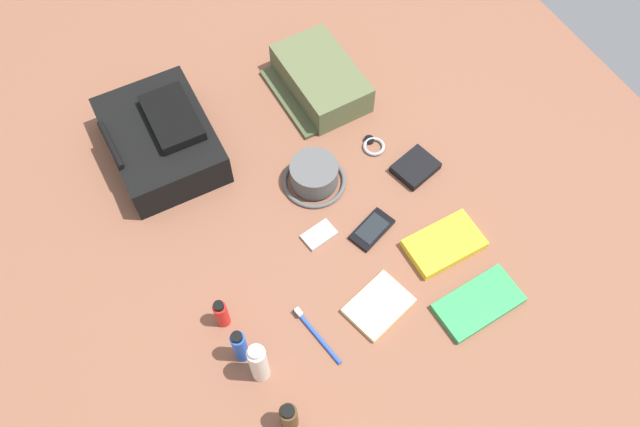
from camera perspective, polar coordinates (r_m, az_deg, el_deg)
The scene contains 16 objects.
ground_plane at distance 1.72m, azimuth 0.00°, elevation -0.86°, with size 2.64×2.02×0.02m, color brown.
backpack at distance 1.82m, azimuth -13.55°, elevation 6.30°, with size 0.36×0.27×0.14m.
toiletry_pouch at distance 1.92m, azimuth -0.02°, elevation 11.55°, with size 0.29×0.22×0.09m.
bucket_hat at distance 1.74m, azimuth -0.51°, elevation 3.31°, with size 0.17×0.17×0.07m.
cologne_bottle at distance 1.47m, azimuth -2.71°, elevation -17.18°, with size 0.04×0.04×0.11m.
toothpaste_tube at distance 1.48m, azimuth -5.34°, elevation -12.76°, with size 0.04×0.04×0.16m.
deodorant_spray at distance 1.51m, azimuth -6.95°, elevation -11.34°, with size 0.03×0.03×0.13m.
sunscreen_spray at distance 1.56m, azimuth -8.53°, elevation -8.57°, with size 0.03×0.03×0.10m.
paperback_novel at distance 1.64m, azimuth 13.56°, elevation -7.56°, with size 0.12×0.21×0.02m.
travel_guidebook at distance 1.69m, azimuth 10.70°, elevation -2.64°, with size 0.11×0.19×0.03m.
cell_phone at distance 1.69m, azimuth 4.51°, elevation -1.39°, with size 0.10×0.13×0.01m.
media_player at distance 1.68m, azimuth -0.07°, elevation -1.85°, with size 0.06×0.09×0.01m.
wristwatch at distance 1.83m, azimuth 4.64°, elevation 5.89°, with size 0.07×0.06×0.01m.
toothbrush at distance 1.57m, azimuth -0.49°, elevation -10.24°, with size 0.17×0.04×0.02m.
wallet at distance 1.79m, azimuth 8.26°, elevation 3.97°, with size 0.09×0.11×0.02m, color black.
notepad at distance 1.60m, azimuth 5.11°, elevation -7.95°, with size 0.11×0.15×0.02m, color beige.
Camera 1 is at (-0.72, 0.40, 1.49)m, focal length 36.96 mm.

